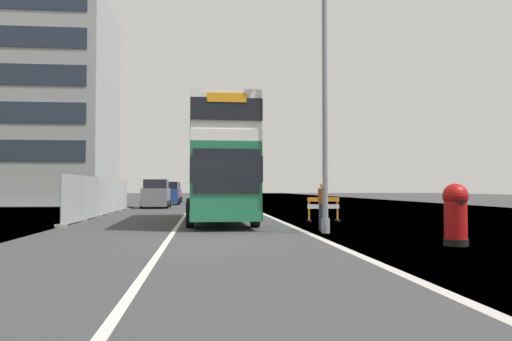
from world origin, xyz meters
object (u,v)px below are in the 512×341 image
Objects in this scene: double_decker_bus at (218,163)px; pedestrian_at_kerb at (323,206)px; roadworks_barrier at (323,207)px; car_oncoming_near at (156,194)px; car_receding_mid at (169,194)px; red_pillar_postbox at (456,212)px; lamppost_foreground at (325,108)px; car_receding_far at (172,193)px.

pedestrian_at_kerb is at bearing -54.84° from double_decker_bus.
car_oncoming_near is (-8.98, 16.91, 0.35)m from roadworks_barrier.
double_decker_bus is at bearing -81.34° from car_receding_mid.
pedestrian_at_kerb reaches higher than red_pillar_postbox.
lamppost_foreground is 24.44m from car_oncoming_near.
double_decker_bus reaches higher than car_receding_far.
pedestrian_at_kerb is at bearing 114.70° from red_pillar_postbox.
car_oncoming_near reaches higher than roadworks_barrier.
pedestrian_at_kerb is (7.37, -29.93, -0.11)m from car_receding_mid.
car_receding_far is at bearing 91.35° from car_receding_mid.
car_receding_far is (-8.71, 31.88, 0.33)m from roadworks_barrier.
lamppost_foreground is at bearing -76.92° from car_receding_mid.
lamppost_foreground is 38.81m from car_receding_far.
lamppost_foreground is 7.17m from roadworks_barrier.
lamppost_foreground is at bearing -102.45° from roadworks_barrier.
car_oncoming_near reaches higher than red_pillar_postbox.
car_receding_mid is (-9.71, 35.04, 0.09)m from red_pillar_postbox.
pedestrian_at_kerb is at bearing -103.22° from roadworks_barrier.
double_decker_bus is 7.21m from lamppost_foreground.
double_decker_bus is 2.52× the size of car_oncoming_near.
roadworks_barrier is (4.76, -0.06, -1.97)m from double_decker_bus.
double_decker_bus reaches higher than car_receding_mid.
pedestrian_at_kerb is at bearing -70.42° from car_oncoming_near.
red_pillar_postbox is 36.36m from car_receding_mid.
pedestrian_at_kerb is (3.58, -5.08, -1.77)m from double_decker_bus.
double_decker_bus reaches higher than red_pillar_postbox.
red_pillar_postbox is at bearing -65.30° from pedestrian_at_kerb.
car_receding_mid is 2.25× the size of pedestrian_at_kerb.
car_receding_mid is at bearing 86.89° from car_oncoming_near.
lamppost_foreground is at bearing -71.63° from car_oncoming_near.
car_oncoming_near is at bearing 109.58° from pedestrian_at_kerb.
lamppost_foreground is 5.17× the size of pedestrian_at_kerb.
double_decker_bus is 6.46m from pedestrian_at_kerb.
car_receding_far reaches higher than roadworks_barrier.
double_decker_bus is 25.19m from car_receding_mid.
red_pillar_postbox is 5.62m from pedestrian_at_kerb.
double_decker_bus is 11.92m from red_pillar_postbox.
car_oncoming_near is at bearing 108.37° from lamppost_foreground.
car_receding_mid is (-7.20, 30.99, -3.23)m from lamppost_foreground.
car_oncoming_near is 2.50× the size of pedestrian_at_kerb.
roadworks_barrier is 26.33m from car_receding_mid.
lamppost_foreground reaches higher than double_decker_bus.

